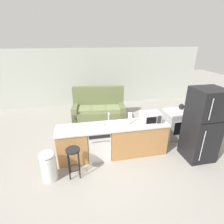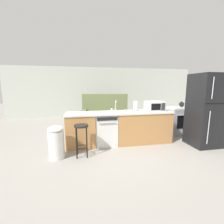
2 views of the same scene
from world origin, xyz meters
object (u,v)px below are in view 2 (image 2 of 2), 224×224
object	(u,v)px
soap_bottle	(112,111)
couch	(105,114)
refrigerator	(205,110)
paper_towel_roll	(136,106)
kettle	(182,104)
dishwasher	(106,129)
bar_stool	(82,134)
stove_range	(178,120)
trash_bin	(56,142)
microwave	(155,106)

from	to	relation	value
soap_bottle	couch	size ratio (longest dim) A/B	0.08
refrigerator	couch	world-z (taller)	refrigerator
paper_towel_roll	kettle	size ratio (longest dim) A/B	1.38
kettle	dishwasher	bearing A→B (deg)	-166.22
couch	dishwasher	bearing A→B (deg)	-97.65
kettle	couch	world-z (taller)	couch
kettle	bar_stool	bearing A→B (deg)	-159.12
stove_range	paper_towel_roll	bearing A→B (deg)	-164.57
dishwasher	bar_stool	distance (m)	0.91
refrigerator	bar_stool	world-z (taller)	refrigerator
kettle	couch	size ratio (longest dim) A/B	0.10
bar_stool	couch	size ratio (longest dim) A/B	0.35
trash_bin	paper_towel_roll	bearing A→B (deg)	18.28
stove_range	soap_bottle	xyz separation A→B (m)	(-2.47, -0.74, 0.52)
refrigerator	paper_towel_roll	distance (m)	1.84
paper_towel_roll	trash_bin	bearing A→B (deg)	-161.72
soap_bottle	refrigerator	bearing A→B (deg)	-8.19
dishwasher	refrigerator	size ratio (longest dim) A/B	0.44
dishwasher	paper_towel_roll	size ratio (longest dim) A/B	2.98
microwave	trash_bin	world-z (taller)	microwave
dishwasher	stove_range	world-z (taller)	stove_range
dishwasher	soap_bottle	world-z (taller)	soap_bottle
stove_range	soap_bottle	bearing A→B (deg)	-163.24
microwave	trash_bin	bearing A→B (deg)	-166.83
dishwasher	paper_towel_roll	bearing A→B (deg)	4.70
microwave	paper_towel_roll	size ratio (longest dim) A/B	1.77
dishwasher	microwave	world-z (taller)	microwave
refrigerator	bar_stool	xyz separation A→B (m)	(-3.25, -0.07, -0.43)
microwave	soap_bottle	world-z (taller)	microwave
dishwasher	couch	distance (m)	2.47
refrigerator	trash_bin	world-z (taller)	refrigerator
bar_stool	stove_range	bearing A→B (deg)	19.85
stove_range	kettle	bearing A→B (deg)	37.71
stove_range	couch	bearing A→B (deg)	140.16
dishwasher	bar_stool	xyz separation A→B (m)	(-0.65, -0.62, 0.11)
paper_towel_roll	soap_bottle	bearing A→B (deg)	-160.20
stove_range	microwave	world-z (taller)	microwave
soap_bottle	couch	bearing A→B (deg)	85.76
microwave	bar_stool	world-z (taller)	microwave
trash_bin	couch	bearing A→B (deg)	63.40
soap_bottle	dishwasher	bearing A→B (deg)	124.32
dishwasher	kettle	distance (m)	2.91
stove_range	microwave	size ratio (longest dim) A/B	1.80
refrigerator	trash_bin	bearing A→B (deg)	-179.03
stove_range	trash_bin	world-z (taller)	stove_range
stove_range	dishwasher	bearing A→B (deg)	-168.09
paper_towel_roll	trash_bin	xyz separation A→B (m)	(-2.08, -0.69, -0.66)
dishwasher	kettle	world-z (taller)	kettle
stove_range	couch	world-z (taller)	couch
paper_towel_roll	dishwasher	bearing A→B (deg)	-175.30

